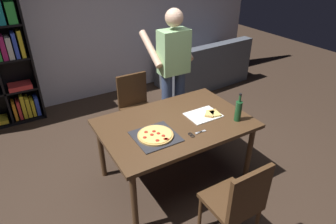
% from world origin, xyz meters
% --- Properties ---
extents(ground_plane, '(12.00, 12.00, 0.00)m').
position_xyz_m(ground_plane, '(0.00, 0.00, 0.00)').
color(ground_plane, '#38281E').
extents(back_wall, '(6.40, 0.10, 2.80)m').
position_xyz_m(back_wall, '(0.00, 2.60, 1.40)').
color(back_wall, '#BCB7C6').
rests_on(back_wall, ground_plane).
extents(dining_table, '(1.57, 1.05, 0.75)m').
position_xyz_m(dining_table, '(0.00, 0.00, 0.68)').
color(dining_table, '#4C331E').
rests_on(dining_table, ground_plane).
extents(chair_near_camera, '(0.42, 0.42, 0.90)m').
position_xyz_m(chair_near_camera, '(-0.00, -1.01, 0.51)').
color(chair_near_camera, '#472D19').
rests_on(chair_near_camera, ground_plane).
extents(chair_far_side, '(0.42, 0.42, 0.90)m').
position_xyz_m(chair_far_side, '(0.00, 1.01, 0.51)').
color(chair_far_side, '#472D19').
rests_on(chair_far_side, ground_plane).
extents(couch, '(1.75, 0.97, 0.85)m').
position_xyz_m(couch, '(1.90, 1.99, 0.30)').
color(couch, '#4C515B').
rests_on(couch, ground_plane).
extents(person_serving_pizza, '(0.55, 0.54, 1.75)m').
position_xyz_m(person_serving_pizza, '(0.45, 0.79, 1.00)').
color(person_serving_pizza, '#38476B').
rests_on(person_serving_pizza, ground_plane).
extents(pepperoni_pizza_on_tray, '(0.41, 0.41, 0.04)m').
position_xyz_m(pepperoni_pizza_on_tray, '(-0.31, -0.13, 0.77)').
color(pepperoni_pizza_on_tray, '#2D2D33').
rests_on(pepperoni_pizza_on_tray, dining_table).
extents(pizza_slices_on_towel, '(0.36, 0.28, 0.03)m').
position_xyz_m(pizza_slices_on_towel, '(0.37, -0.05, 0.76)').
color(pizza_slices_on_towel, white).
rests_on(pizza_slices_on_towel, dining_table).
extents(wine_bottle, '(0.07, 0.07, 0.32)m').
position_xyz_m(wine_bottle, '(0.59, -0.30, 0.87)').
color(wine_bottle, '#194723').
rests_on(wine_bottle, dining_table).
extents(kitchen_scissors, '(0.19, 0.09, 0.01)m').
position_xyz_m(kitchen_scissors, '(0.05, -0.29, 0.76)').
color(kitchen_scissors, silver).
rests_on(kitchen_scissors, dining_table).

